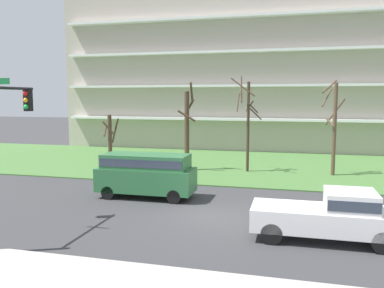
# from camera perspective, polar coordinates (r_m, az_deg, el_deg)

# --- Properties ---
(ground) EXTENTS (160.00, 160.00, 0.00)m
(ground) POSITION_cam_1_polar(r_m,az_deg,el_deg) (18.51, 3.05, -10.24)
(ground) COLOR #38383A
(grass_lawn_strip) EXTENTS (80.00, 16.00, 0.08)m
(grass_lawn_strip) POSITION_cam_1_polar(r_m,az_deg,el_deg) (32.01, 8.01, -3.02)
(grass_lawn_strip) COLOR #477238
(grass_lawn_strip) RESTS_ON ground
(apartment_building) EXTENTS (41.51, 14.26, 16.31)m
(apartment_building) POSITION_cam_1_polar(r_m,az_deg,el_deg) (46.24, 10.25, 9.98)
(apartment_building) COLOR #B2A899
(apartment_building) RESTS_ON ground
(tree_far_left) EXTENTS (1.25, 1.35, 4.07)m
(tree_far_left) POSITION_cam_1_polar(r_m,az_deg,el_deg) (31.32, -11.57, 0.67)
(tree_far_left) COLOR #4C3828
(tree_far_left) RESTS_ON ground
(tree_left) EXTENTS (1.32, 1.43, 6.48)m
(tree_left) POSITION_cam_1_polar(r_m,az_deg,el_deg) (29.07, -0.69, 2.25)
(tree_left) COLOR #4C3828
(tree_left) RESTS_ON ground
(tree_center) EXTENTS (2.15, 1.93, 6.89)m
(tree_center) POSITION_cam_1_polar(r_m,az_deg,el_deg) (28.73, 7.89, 3.27)
(tree_center) COLOR #423023
(tree_center) RESTS_ON ground
(tree_right) EXTENTS (1.63, 1.55, 6.59)m
(tree_right) POSITION_cam_1_polar(r_m,az_deg,el_deg) (28.84, 19.53, 2.48)
(tree_right) COLOR brown
(tree_right) RESTS_ON ground
(pickup_white_near_left) EXTENTS (5.41, 2.03, 1.95)m
(pickup_white_near_left) POSITION_cam_1_polar(r_m,az_deg,el_deg) (16.04, 19.21, -9.49)
(pickup_white_near_left) COLOR white
(pickup_white_near_left) RESTS_ON ground
(van_green_center_left) EXTENTS (5.22, 2.05, 2.36)m
(van_green_center_left) POSITION_cam_1_polar(r_m,az_deg,el_deg) (21.67, -6.57, -3.98)
(van_green_center_left) COLOR #2D6B3D
(van_green_center_left) RESTS_ON ground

